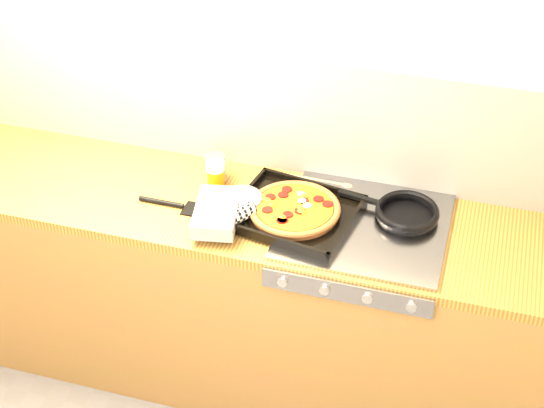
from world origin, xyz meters
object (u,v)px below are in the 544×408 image
(tomato_can, at_px, (216,168))
(frying_pan, at_px, (406,213))
(juice_glass, at_px, (216,176))
(pizza_on_tray, at_px, (274,210))

(tomato_can, bearing_deg, frying_pan, -3.97)
(frying_pan, relative_size, juice_glass, 3.38)
(tomato_can, bearing_deg, pizza_on_tray, -32.19)
(pizza_on_tray, bearing_deg, tomato_can, 147.81)
(pizza_on_tray, bearing_deg, juice_glass, 154.82)
(pizza_on_tray, height_order, tomato_can, tomato_can)
(pizza_on_tray, relative_size, tomato_can, 5.45)
(tomato_can, distance_m, juice_glass, 0.06)
(juice_glass, bearing_deg, pizza_on_tray, -25.18)
(pizza_on_tray, xyz_separation_m, frying_pan, (0.47, 0.13, -0.01))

